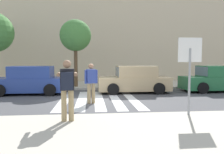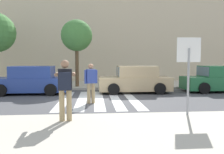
% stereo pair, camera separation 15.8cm
% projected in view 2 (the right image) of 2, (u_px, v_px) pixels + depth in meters
% --- Properties ---
extents(ground_plane, '(120.00, 120.00, 0.00)m').
position_uv_depth(ground_plane, '(99.00, 100.00, 10.25)').
color(ground_plane, '#4C4C4F').
extents(sidewalk_far, '(60.00, 4.80, 0.14)m').
position_uv_depth(sidewalk_far, '(97.00, 85.00, 16.21)').
color(sidewalk_far, beige).
rests_on(sidewalk_far, ground).
extents(building_facade_far, '(56.00, 4.00, 7.19)m').
position_uv_depth(building_facade_far, '(97.00, 42.00, 20.33)').
color(building_facade_far, beige).
rests_on(building_facade_far, ground).
extents(crosswalk_stripe_0, '(0.44, 5.20, 0.01)m').
position_uv_depth(crosswalk_stripe_0, '(65.00, 100.00, 10.33)').
color(crosswalk_stripe_0, silver).
rests_on(crosswalk_stripe_0, ground).
extents(crosswalk_stripe_1, '(0.44, 5.20, 0.01)m').
position_uv_depth(crosswalk_stripe_1, '(82.00, 99.00, 10.39)').
color(crosswalk_stripe_1, silver).
rests_on(crosswalk_stripe_1, ground).
extents(crosswalk_stripe_2, '(0.44, 5.20, 0.01)m').
position_uv_depth(crosswalk_stripe_2, '(99.00, 99.00, 10.45)').
color(crosswalk_stripe_2, silver).
rests_on(crosswalk_stripe_2, ground).
extents(crosswalk_stripe_3, '(0.44, 5.20, 0.01)m').
position_uv_depth(crosswalk_stripe_3, '(115.00, 99.00, 10.52)').
color(crosswalk_stripe_3, silver).
rests_on(crosswalk_stripe_3, ground).
extents(crosswalk_stripe_4, '(0.44, 5.20, 0.01)m').
position_uv_depth(crosswalk_stripe_4, '(132.00, 99.00, 10.58)').
color(crosswalk_stripe_4, silver).
rests_on(crosswalk_stripe_4, ground).
extents(stop_sign, '(0.76, 0.08, 2.42)m').
position_uv_depth(stop_sign, '(189.00, 59.00, 6.80)').
color(stop_sign, gray).
rests_on(stop_sign, sidewalk_near).
extents(photographer_with_backpack, '(0.63, 0.88, 1.72)m').
position_uv_depth(photographer_with_backpack, '(65.00, 85.00, 6.10)').
color(photographer_with_backpack, tan).
rests_on(photographer_with_backpack, sidewalk_near).
extents(pedestrian_crossing, '(0.56, 0.34, 1.72)m').
position_uv_depth(pedestrian_crossing, '(91.00, 81.00, 9.41)').
color(pedestrian_crossing, tan).
rests_on(pedestrian_crossing, ground).
extents(parked_car_blue, '(4.10, 1.92, 1.55)m').
position_uv_depth(parked_car_blue, '(31.00, 81.00, 12.19)').
color(parked_car_blue, '#284293').
rests_on(parked_car_blue, ground).
extents(parked_car_tan, '(4.10, 1.92, 1.55)m').
position_uv_depth(parked_car_tan, '(135.00, 80.00, 12.66)').
color(parked_car_tan, tan).
rests_on(parked_car_tan, ground).
extents(parked_car_green, '(4.10, 1.92, 1.55)m').
position_uv_depth(parked_car_green, '(218.00, 80.00, 13.06)').
color(parked_car_green, '#236B3D').
rests_on(parked_car_green, ground).
extents(street_tree_center, '(2.06, 2.06, 4.40)m').
position_uv_depth(street_tree_center, '(77.00, 36.00, 14.36)').
color(street_tree_center, brown).
rests_on(street_tree_center, sidewalk_far).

